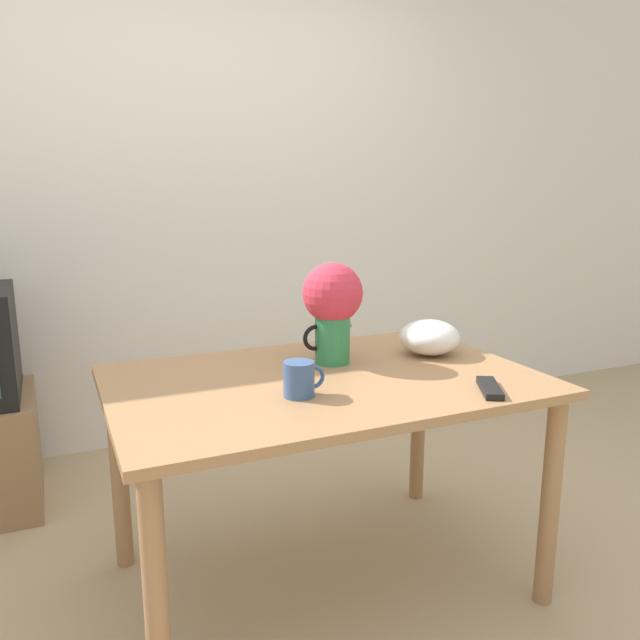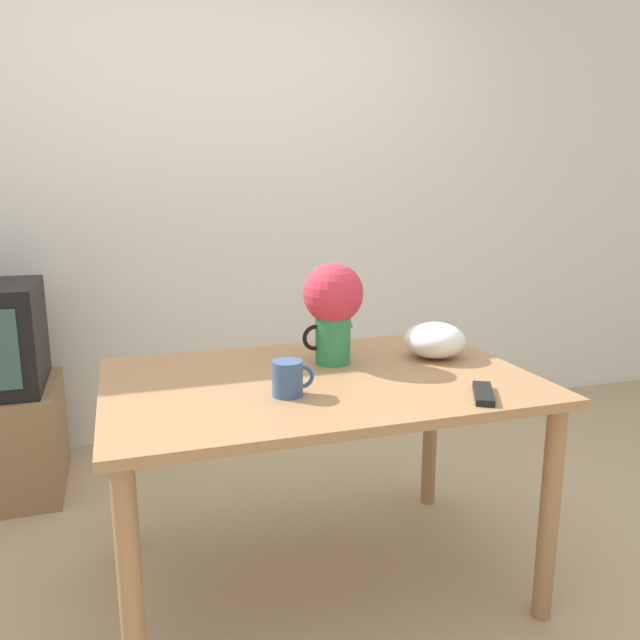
% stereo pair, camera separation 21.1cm
% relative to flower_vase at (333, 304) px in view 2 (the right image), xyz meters
% --- Properties ---
extents(ground_plane, '(12.00, 12.00, 0.00)m').
position_rel_flower_vase_xyz_m(ground_plane, '(-0.19, -0.33, -0.95)').
color(ground_plane, tan).
extents(wall_back, '(8.00, 0.05, 2.60)m').
position_rel_flower_vase_xyz_m(wall_back, '(-0.19, 1.36, 0.35)').
color(wall_back, silver).
rests_on(wall_back, ground_plane).
extents(table, '(1.35, 0.89, 0.74)m').
position_rel_flower_vase_xyz_m(table, '(-0.09, -0.14, -0.30)').
color(table, '#A3754C').
rests_on(table, ground_plane).
extents(flower_vase, '(0.21, 0.21, 0.35)m').
position_rel_flower_vase_xyz_m(flower_vase, '(0.00, 0.00, 0.00)').
color(flower_vase, '#2D844C').
rests_on(flower_vase, table).
extents(coffee_mug, '(0.13, 0.09, 0.10)m').
position_rel_flower_vase_xyz_m(coffee_mug, '(-0.23, -0.28, -0.16)').
color(coffee_mug, '#385689').
rests_on(coffee_mug, table).
extents(white_bowl, '(0.22, 0.22, 0.13)m').
position_rel_flower_vase_xyz_m(white_bowl, '(0.37, -0.04, -0.14)').
color(white_bowl, white).
rests_on(white_bowl, table).
extents(remote_control, '(0.13, 0.18, 0.02)m').
position_rel_flower_vase_xyz_m(remote_control, '(0.30, -0.47, -0.20)').
color(remote_control, black).
rests_on(remote_control, table).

